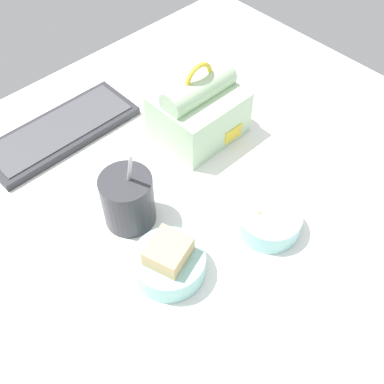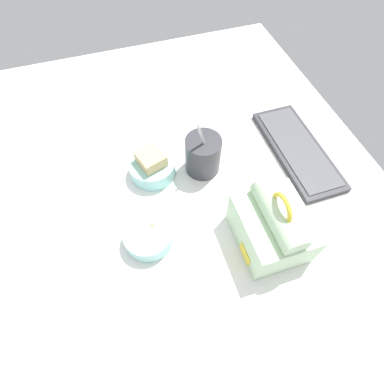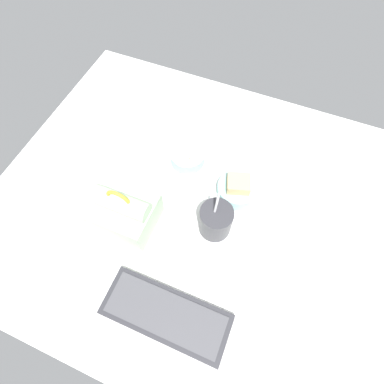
# 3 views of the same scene
# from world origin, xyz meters

# --- Properties ---
(desk_surface) EXTENTS (1.40, 1.10, 0.02)m
(desk_surface) POSITION_xyz_m (0.00, 0.00, 0.01)
(desk_surface) COLOR white
(desk_surface) RESTS_ON ground
(keyboard) EXTENTS (0.35, 0.14, 0.02)m
(keyboard) POSITION_xyz_m (-0.01, 0.35, 0.03)
(keyboard) COLOR #2D2D33
(keyboard) RESTS_ON desk_surface
(lunch_bag) EXTENTS (0.18, 0.15, 0.19)m
(lunch_bag) POSITION_xyz_m (0.22, 0.14, 0.09)
(lunch_bag) COLOR #B7D6AD
(lunch_bag) RESTS_ON desk_surface
(soup_cup) EXTENTS (0.10, 0.10, 0.19)m
(soup_cup) POSITION_xyz_m (-0.04, 0.06, 0.08)
(soup_cup) COLOR #333338
(soup_cup) RESTS_ON desk_surface
(bento_bowl_sandwich) EXTENTS (0.13, 0.13, 0.08)m
(bento_bowl_sandwich) POSITION_xyz_m (-0.07, -0.08, 0.05)
(bento_bowl_sandwich) COLOR #93D1CC
(bento_bowl_sandwich) RESTS_ON desk_surface
(bento_bowl_snacks) EXTENTS (0.12, 0.12, 0.05)m
(bento_bowl_snacks) POSITION_xyz_m (0.13, -0.14, 0.04)
(bento_bowl_snacks) COLOR #93D1CC
(bento_bowl_snacks) RESTS_ON desk_surface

